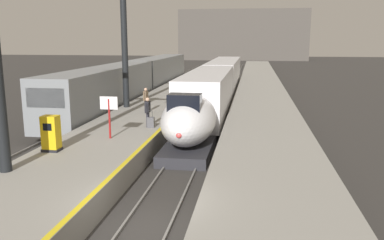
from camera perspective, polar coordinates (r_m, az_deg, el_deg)
The scene contains 18 objects.
ground_plane at distance 13.19m, azimuth -6.71°, elevation -15.40°, with size 260.00×260.00×0.00m, color #33302D.
platform_left at distance 37.19m, azimuth -2.66°, elevation 3.14°, with size 4.80×110.00×1.05m, color gray.
platform_right at distance 36.48m, azimuth 9.93°, elevation 2.81°, with size 4.80×110.00×1.05m, color gray.
platform_left_safety_stripe at distance 36.74m, azimuth 0.83°, elevation 3.88°, with size 0.20×107.80×0.01m, color yellow.
rail_main_left at distance 39.46m, azimuth 2.84°, elevation 2.94°, with size 0.08×110.00×0.12m, color slate.
rail_main_right at distance 39.33m, azimuth 5.02°, elevation 2.89°, with size 0.08×110.00×0.12m, color slate.
rail_secondary_left at distance 41.08m, azimuth -8.49°, elevation 3.17°, with size 0.08×110.00×0.12m, color slate.
rail_secondary_right at distance 40.66m, azimuth -6.46°, elevation 3.14°, with size 0.08×110.00×0.12m, color slate.
highspeed_train_main at distance 35.75m, azimuth 3.50°, elevation 5.07°, with size 2.92×37.48×3.60m.
regional_train_adjacent at distance 40.25m, azimuth -7.71°, elevation 5.99°, with size 2.85×36.60×3.80m.
station_column_mid at distance 29.23m, azimuth -9.71°, elevation 12.40°, with size 4.00×0.68×8.99m.
passenger_near_edge at distance 22.53m, azimuth -6.37°, elevation 1.46°, with size 0.24×0.57×1.69m.
passenger_mid_platform at distance 29.22m, azimuth -2.06°, elevation 3.84°, with size 0.36×0.52×1.69m.
passenger_far_waiting at distance 26.99m, azimuth -6.64°, elevation 3.13°, with size 0.29×0.56×1.69m.
rolling_suitcase at distance 22.49m, azimuth -5.93°, elevation -0.32°, with size 0.40×0.22×0.98m.
ticket_machine_yellow at distance 18.72m, azimuth -19.54°, elevation -2.00°, with size 0.76×0.62×1.60m.
departure_info_board at distance 20.15m, azimuth -11.80°, elevation 1.58°, with size 0.90×0.10×2.12m.
terminus_back_wall at distance 113.36m, azimuth 7.26°, elevation 12.00°, with size 36.00×2.00×14.00m, color #4C4742.
Camera 1 is at (3.24, -11.31, 5.96)m, focal length 37.21 mm.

